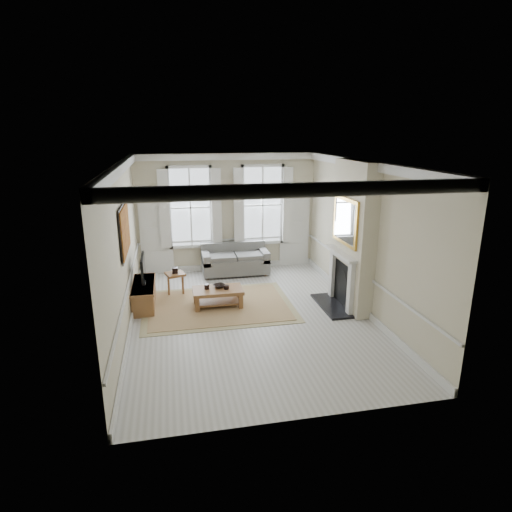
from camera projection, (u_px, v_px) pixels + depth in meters
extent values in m
plane|color=#B7B5AD|center=(250.00, 317.00, 9.55)|extent=(7.20, 7.20, 0.00)
plane|color=white|center=(250.00, 162.00, 8.59)|extent=(7.20, 7.20, 0.00)
plane|color=beige|center=(227.00, 213.00, 12.45)|extent=(5.20, 0.00, 5.20)
plane|color=beige|center=(123.00, 250.00, 8.57)|extent=(0.00, 7.20, 7.20)
plane|color=beige|center=(364.00, 238.00, 9.57)|extent=(0.00, 7.20, 7.20)
cube|color=silver|center=(156.00, 235.00, 12.18)|extent=(0.90, 0.08, 2.30)
cube|color=silver|center=(294.00, 228.00, 12.96)|extent=(0.90, 0.08, 2.30)
cube|color=#C18021|center=(125.00, 230.00, 8.76)|extent=(0.05, 1.66, 1.06)
cube|color=beige|center=(353.00, 236.00, 9.72)|extent=(0.35, 1.70, 3.38)
cube|color=black|center=(332.00, 306.00, 10.12)|extent=(0.55, 1.50, 0.05)
cube|color=silver|center=(350.00, 291.00, 9.48)|extent=(0.10, 0.18, 1.15)
cube|color=silver|center=(332.00, 276.00, 10.51)|extent=(0.10, 0.18, 1.15)
cube|color=silver|center=(341.00, 254.00, 9.78)|extent=(0.20, 1.45, 0.06)
cube|color=black|center=(343.00, 284.00, 10.01)|extent=(0.02, 0.92, 1.00)
cube|color=gold|center=(345.00, 221.00, 9.58)|extent=(0.06, 1.26, 1.06)
cube|color=slate|center=(235.00, 265.00, 12.37)|extent=(1.89, 0.92, 0.43)
cube|color=slate|center=(233.00, 249.00, 12.60)|extent=(1.89, 0.20, 0.44)
cube|color=slate|center=(206.00, 258.00, 12.13)|extent=(0.20, 0.92, 0.30)
cube|color=slate|center=(264.00, 255.00, 12.46)|extent=(0.20, 0.92, 0.30)
cylinder|color=brown|center=(208.00, 278.00, 11.96)|extent=(0.06, 0.06, 0.08)
cylinder|color=brown|center=(261.00, 267.00, 12.91)|extent=(0.06, 0.06, 0.08)
cube|color=brown|center=(175.00, 274.00, 10.85)|extent=(0.55, 0.55, 0.06)
cube|color=brown|center=(169.00, 287.00, 10.73)|extent=(0.05, 0.05, 0.47)
cube|color=brown|center=(183.00, 286.00, 10.80)|extent=(0.05, 0.05, 0.47)
cube|color=brown|center=(169.00, 282.00, 11.05)|extent=(0.05, 0.05, 0.47)
cube|color=brown|center=(182.00, 281.00, 11.11)|extent=(0.05, 0.05, 0.47)
cube|color=#9B7F50|center=(218.00, 306.00, 10.14)|extent=(3.50, 2.60, 0.02)
cube|color=brown|center=(218.00, 290.00, 10.03)|extent=(1.17, 0.68, 0.08)
cube|color=brown|center=(198.00, 305.00, 9.77)|extent=(0.10, 0.10, 0.36)
cube|color=brown|center=(240.00, 301.00, 9.96)|extent=(0.10, 0.10, 0.36)
cube|color=brown|center=(197.00, 297.00, 10.23)|extent=(0.10, 0.10, 0.36)
cube|color=brown|center=(237.00, 294.00, 10.41)|extent=(0.10, 0.10, 0.36)
cylinder|color=black|center=(207.00, 287.00, 10.00)|extent=(0.12, 0.12, 0.12)
cylinder|color=black|center=(226.00, 287.00, 10.00)|extent=(0.13, 0.13, 0.09)
imported|color=black|center=(219.00, 286.00, 10.11)|extent=(0.36, 0.36, 0.07)
cube|color=brown|center=(144.00, 294.00, 10.13)|extent=(0.49, 1.53, 0.54)
cube|color=black|center=(144.00, 283.00, 10.05)|extent=(0.08, 0.30, 0.03)
cube|color=black|center=(143.00, 267.00, 9.94)|extent=(0.05, 0.90, 0.55)
cube|color=black|center=(144.00, 267.00, 9.95)|extent=(0.01, 0.83, 0.50)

